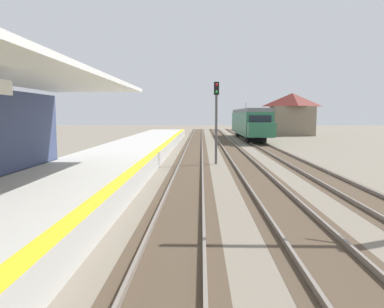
% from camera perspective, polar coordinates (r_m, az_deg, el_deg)
% --- Properties ---
extents(station_platform, '(5.00, 80.00, 0.91)m').
position_cam_1_polar(station_platform, '(17.01, -15.83, -3.28)').
color(station_platform, '#B7B5AD').
rests_on(station_platform, ground).
extents(track_pair_nearest_platform, '(2.34, 120.00, 0.16)m').
position_cam_1_polar(track_pair_nearest_platform, '(20.27, -0.38, -2.71)').
color(track_pair_nearest_platform, '#4C3D2D').
rests_on(track_pair_nearest_platform, ground).
extents(track_pair_middle, '(2.34, 120.00, 0.16)m').
position_cam_1_polar(track_pair_middle, '(20.45, 9.19, -2.71)').
color(track_pair_middle, '#4C3D2D').
rests_on(track_pair_middle, ground).
extents(track_pair_far_side, '(2.34, 120.00, 0.16)m').
position_cam_1_polar(track_pair_far_side, '(21.18, 18.35, -2.64)').
color(track_pair_far_side, '#4C3D2D').
rests_on(track_pair_far_side, ground).
extents(approaching_train, '(2.93, 19.60, 4.76)m').
position_cam_1_polar(approaching_train, '(47.80, 8.89, 4.87)').
color(approaching_train, '#286647').
rests_on(approaching_train, ground).
extents(rail_signal_post, '(0.32, 0.34, 5.20)m').
position_cam_1_polar(rail_signal_post, '(23.44, 3.79, 6.19)').
color(rail_signal_post, '#4C4C4C').
rests_on(rail_signal_post, ground).
extents(distant_trackside_house, '(6.60, 5.28, 6.40)m').
position_cam_1_polar(distant_trackside_house, '(58.28, 15.22, 6.09)').
color(distant_trackside_house, '#7F705B').
rests_on(distant_trackside_house, ground).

